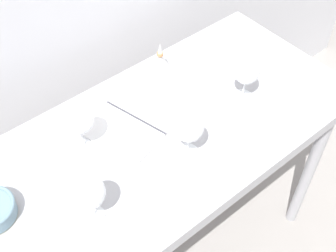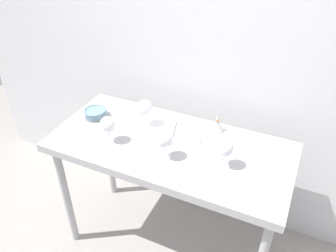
{
  "view_description": "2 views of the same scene",
  "coord_description": "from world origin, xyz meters",
  "px_view_note": "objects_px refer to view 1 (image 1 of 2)",
  "views": [
    {
      "loc": [
        -0.59,
        -0.76,
        2.02
      ],
      "look_at": [
        0.01,
        -0.04,
        0.96
      ],
      "focal_mm": 48.06,
      "sensor_mm": 36.0,
      "label": 1
    },
    {
      "loc": [
        0.64,
        -1.42,
        2.11
      ],
      "look_at": [
        -0.03,
        0.04,
        0.99
      ],
      "focal_mm": 36.4,
      "sensor_mm": 36.0,
      "label": 2
    }
  ],
  "objects_px": {
    "wine_glass_near_center": "(189,128)",
    "wine_glass_near_right": "(247,72)",
    "wine_glass_near_left": "(89,193)",
    "wine_glass_far_left": "(78,120)",
    "tasting_sheet_upper": "(211,59)",
    "decanter_funnel": "(160,62)",
    "open_notebook": "(136,118)"
  },
  "relations": [
    {
      "from": "wine_glass_near_left",
      "to": "wine_glass_near_right",
      "type": "height_order",
      "value": "wine_glass_near_right"
    },
    {
      "from": "open_notebook",
      "to": "tasting_sheet_upper",
      "type": "xyz_separation_m",
      "value": [
        0.41,
        0.07,
        -0.0
      ]
    },
    {
      "from": "wine_glass_near_center",
      "to": "wine_glass_near_right",
      "type": "height_order",
      "value": "wine_glass_near_center"
    },
    {
      "from": "wine_glass_near_left",
      "to": "decanter_funnel",
      "type": "bearing_deg",
      "value": 34.14
    },
    {
      "from": "wine_glass_near_center",
      "to": "wine_glass_far_left",
      "type": "xyz_separation_m",
      "value": [
        -0.24,
        0.23,
        0.0
      ]
    },
    {
      "from": "wine_glass_near_right",
      "to": "wine_glass_near_left",
      "type": "bearing_deg",
      "value": -174.41
    },
    {
      "from": "open_notebook",
      "to": "decanter_funnel",
      "type": "distance_m",
      "value": 0.26
    },
    {
      "from": "open_notebook",
      "to": "wine_glass_near_center",
      "type": "bearing_deg",
      "value": -95.11
    },
    {
      "from": "tasting_sheet_upper",
      "to": "decanter_funnel",
      "type": "height_order",
      "value": "decanter_funnel"
    },
    {
      "from": "tasting_sheet_upper",
      "to": "wine_glass_near_left",
      "type": "bearing_deg",
      "value": -178.75
    },
    {
      "from": "open_notebook",
      "to": "tasting_sheet_upper",
      "type": "distance_m",
      "value": 0.42
    },
    {
      "from": "wine_glass_far_left",
      "to": "wine_glass_near_right",
      "type": "xyz_separation_m",
      "value": [
        0.55,
        -0.17,
        -0.01
      ]
    },
    {
      "from": "wine_glass_near_center",
      "to": "decanter_funnel",
      "type": "bearing_deg",
      "value": 63.15
    },
    {
      "from": "wine_glass_far_left",
      "to": "wine_glass_near_left",
      "type": "bearing_deg",
      "value": -116.11
    },
    {
      "from": "wine_glass_near_left",
      "to": "wine_glass_near_right",
      "type": "bearing_deg",
      "value": 5.59
    },
    {
      "from": "open_notebook",
      "to": "decanter_funnel",
      "type": "height_order",
      "value": "decanter_funnel"
    },
    {
      "from": "wine_glass_far_left",
      "to": "decanter_funnel",
      "type": "xyz_separation_m",
      "value": [
        0.42,
        0.13,
        -0.09
      ]
    },
    {
      "from": "tasting_sheet_upper",
      "to": "decanter_funnel",
      "type": "distance_m",
      "value": 0.21
    },
    {
      "from": "wine_glass_near_left",
      "to": "tasting_sheet_upper",
      "type": "height_order",
      "value": "wine_glass_near_left"
    },
    {
      "from": "wine_glass_far_left",
      "to": "tasting_sheet_upper",
      "type": "height_order",
      "value": "wine_glass_far_left"
    },
    {
      "from": "wine_glass_near_left",
      "to": "decanter_funnel",
      "type": "relative_size",
      "value": 1.31
    },
    {
      "from": "tasting_sheet_upper",
      "to": "wine_glass_near_center",
      "type": "bearing_deg",
      "value": -162.8
    },
    {
      "from": "wine_glass_near_center",
      "to": "wine_glass_near_left",
      "type": "height_order",
      "value": "wine_glass_near_center"
    },
    {
      "from": "wine_glass_near_right",
      "to": "open_notebook",
      "type": "relative_size",
      "value": 0.45
    },
    {
      "from": "wine_glass_near_left",
      "to": "wine_glass_far_left",
      "type": "distance_m",
      "value": 0.26
    },
    {
      "from": "wine_glass_near_center",
      "to": "open_notebook",
      "type": "distance_m",
      "value": 0.25
    },
    {
      "from": "wine_glass_near_left",
      "to": "open_notebook",
      "type": "xyz_separation_m",
      "value": [
        0.31,
        0.22,
        -0.11
      ]
    },
    {
      "from": "wine_glass_near_right",
      "to": "tasting_sheet_upper",
      "type": "relative_size",
      "value": 0.73
    },
    {
      "from": "wine_glass_near_left",
      "to": "wine_glass_far_left",
      "type": "xyz_separation_m",
      "value": [
        0.11,
        0.23,
        0.01
      ]
    },
    {
      "from": "wine_glass_far_left",
      "to": "decanter_funnel",
      "type": "relative_size",
      "value": 1.39
    },
    {
      "from": "open_notebook",
      "to": "wine_glass_far_left",
      "type": "bearing_deg",
      "value": 162.17
    },
    {
      "from": "open_notebook",
      "to": "decanter_funnel",
      "type": "bearing_deg",
      "value": 17.61
    }
  ]
}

